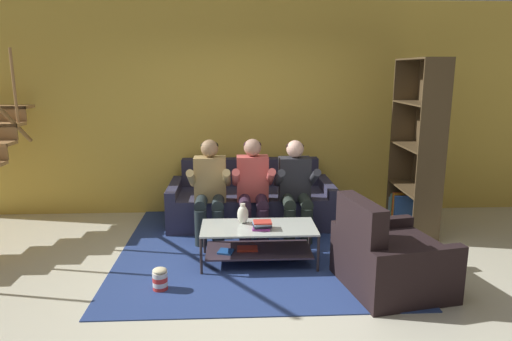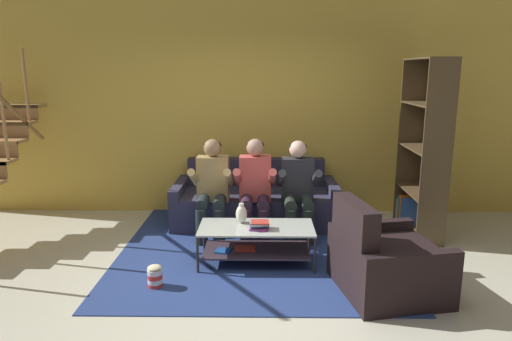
{
  "view_description": "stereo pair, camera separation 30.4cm",
  "coord_description": "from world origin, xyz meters",
  "px_view_note": "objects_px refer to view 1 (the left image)",
  "views": [
    {
      "loc": [
        -0.18,
        -3.9,
        2.0
      ],
      "look_at": [
        0.06,
        0.95,
        0.92
      ],
      "focal_mm": 32.0,
      "sensor_mm": 36.0,
      "label": 1
    },
    {
      "loc": [
        0.12,
        -3.91,
        2.0
      ],
      "look_at": [
        0.06,
        0.95,
        0.92
      ],
      "focal_mm": 32.0,
      "sensor_mm": 36.0,
      "label": 2
    }
  ],
  "objects_px": {
    "person_seated_left": "(210,186)",
    "armchair": "(389,259)",
    "person_seated_right": "(296,185)",
    "vase": "(243,214)",
    "popcorn_tub": "(160,279)",
    "book_stack": "(262,225)",
    "coffee_table": "(258,239)",
    "bookshelf": "(418,158)",
    "person_seated_middle": "(253,185)",
    "couch": "(251,202)"
  },
  "relations": [
    {
      "from": "book_stack",
      "to": "bookshelf",
      "type": "xyz_separation_m",
      "value": [
        2.02,
        1.07,
        0.47
      ]
    },
    {
      "from": "couch",
      "to": "person_seated_left",
      "type": "height_order",
      "value": "person_seated_left"
    },
    {
      "from": "person_seated_left",
      "to": "armchair",
      "type": "relative_size",
      "value": 1.11
    },
    {
      "from": "coffee_table",
      "to": "vase",
      "type": "distance_m",
      "value": 0.3
    },
    {
      "from": "person_seated_right",
      "to": "coffee_table",
      "type": "xyz_separation_m",
      "value": [
        -0.5,
        -0.77,
        -0.37
      ]
    },
    {
      "from": "popcorn_tub",
      "to": "bookshelf",
      "type": "bearing_deg",
      "value": 27.65
    },
    {
      "from": "person_seated_middle",
      "to": "bookshelf",
      "type": "height_order",
      "value": "bookshelf"
    },
    {
      "from": "person_seated_right",
      "to": "vase",
      "type": "xyz_separation_m",
      "value": [
        -0.65,
        -0.66,
        -0.14
      ]
    },
    {
      "from": "person_seated_right",
      "to": "person_seated_left",
      "type": "bearing_deg",
      "value": 179.92
    },
    {
      "from": "armchair",
      "to": "popcorn_tub",
      "type": "distance_m",
      "value": 2.12
    },
    {
      "from": "couch",
      "to": "armchair",
      "type": "height_order",
      "value": "armchair"
    },
    {
      "from": "person_seated_middle",
      "to": "armchair",
      "type": "xyz_separation_m",
      "value": [
        1.2,
        -1.4,
        -0.37
      ]
    },
    {
      "from": "coffee_table",
      "to": "bookshelf",
      "type": "distance_m",
      "value": 2.37
    },
    {
      "from": "person_seated_middle",
      "to": "armchair",
      "type": "relative_size",
      "value": 1.11
    },
    {
      "from": "person_seated_right",
      "to": "popcorn_tub",
      "type": "bearing_deg",
      "value": -136.72
    },
    {
      "from": "person_seated_right",
      "to": "book_stack",
      "type": "relative_size",
      "value": 5.8
    },
    {
      "from": "couch",
      "to": "coffee_table",
      "type": "height_order",
      "value": "couch"
    },
    {
      "from": "couch",
      "to": "popcorn_tub",
      "type": "xyz_separation_m",
      "value": [
        -0.92,
        -1.89,
        -0.16
      ]
    },
    {
      "from": "book_stack",
      "to": "armchair",
      "type": "xyz_separation_m",
      "value": [
        1.14,
        -0.55,
        -0.16
      ]
    },
    {
      "from": "book_stack",
      "to": "armchair",
      "type": "bearing_deg",
      "value": -25.51
    },
    {
      "from": "vase",
      "to": "bookshelf",
      "type": "height_order",
      "value": "bookshelf"
    },
    {
      "from": "person_seated_middle",
      "to": "popcorn_tub",
      "type": "bearing_deg",
      "value": -124.2
    },
    {
      "from": "person_seated_right",
      "to": "vase",
      "type": "relative_size",
      "value": 5.41
    },
    {
      "from": "person_seated_right",
      "to": "vase",
      "type": "distance_m",
      "value": 0.93
    },
    {
      "from": "couch",
      "to": "book_stack",
      "type": "height_order",
      "value": "couch"
    },
    {
      "from": "person_seated_middle",
      "to": "book_stack",
      "type": "height_order",
      "value": "person_seated_middle"
    },
    {
      "from": "couch",
      "to": "bookshelf",
      "type": "distance_m",
      "value": 2.19
    },
    {
      "from": "coffee_table",
      "to": "popcorn_tub",
      "type": "xyz_separation_m",
      "value": [
        -0.93,
        -0.57,
        -0.16
      ]
    },
    {
      "from": "person_seated_middle",
      "to": "armchair",
      "type": "bearing_deg",
      "value": -49.35
    },
    {
      "from": "couch",
      "to": "book_stack",
      "type": "distance_m",
      "value": 1.41
    },
    {
      "from": "couch",
      "to": "person_seated_right",
      "type": "distance_m",
      "value": 0.83
    },
    {
      "from": "coffee_table",
      "to": "armchair",
      "type": "xyz_separation_m",
      "value": [
        1.18,
        -0.62,
        0.01
      ]
    },
    {
      "from": "person_seated_left",
      "to": "vase",
      "type": "xyz_separation_m",
      "value": [
        0.38,
        -0.66,
        -0.14
      ]
    },
    {
      "from": "person_seated_left",
      "to": "popcorn_tub",
      "type": "relative_size",
      "value": 5.39
    },
    {
      "from": "popcorn_tub",
      "to": "person_seated_right",
      "type": "bearing_deg",
      "value": 43.28
    },
    {
      "from": "person_seated_middle",
      "to": "vase",
      "type": "xyz_separation_m",
      "value": [
        -0.14,
        -0.66,
        -0.15
      ]
    },
    {
      "from": "coffee_table",
      "to": "armchair",
      "type": "distance_m",
      "value": 1.34
    },
    {
      "from": "person_seated_right",
      "to": "armchair",
      "type": "distance_m",
      "value": 1.59
    },
    {
      "from": "person_seated_left",
      "to": "bookshelf",
      "type": "relative_size",
      "value": 0.56
    },
    {
      "from": "vase",
      "to": "book_stack",
      "type": "distance_m",
      "value": 0.28
    },
    {
      "from": "person_seated_right",
      "to": "coffee_table",
      "type": "relative_size",
      "value": 0.98
    },
    {
      "from": "vase",
      "to": "bookshelf",
      "type": "xyz_separation_m",
      "value": [
        2.21,
        0.88,
        0.41
      ]
    },
    {
      "from": "popcorn_tub",
      "to": "book_stack",
      "type": "bearing_deg",
      "value": 27.09
    },
    {
      "from": "coffee_table",
      "to": "armchair",
      "type": "relative_size",
      "value": 1.12
    },
    {
      "from": "vase",
      "to": "bookshelf",
      "type": "distance_m",
      "value": 2.41
    },
    {
      "from": "couch",
      "to": "person_seated_middle",
      "type": "distance_m",
      "value": 0.66
    },
    {
      "from": "person_seated_left",
      "to": "coffee_table",
      "type": "relative_size",
      "value": 0.99
    },
    {
      "from": "coffee_table",
      "to": "book_stack",
      "type": "relative_size",
      "value": 5.93
    },
    {
      "from": "armchair",
      "to": "popcorn_tub",
      "type": "xyz_separation_m",
      "value": [
        -2.11,
        0.05,
        -0.17
      ]
    },
    {
      "from": "book_stack",
      "to": "popcorn_tub",
      "type": "height_order",
      "value": "book_stack"
    }
  ]
}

